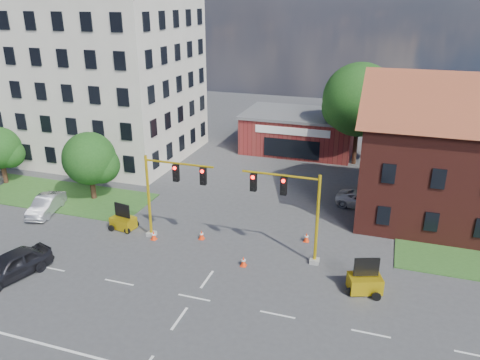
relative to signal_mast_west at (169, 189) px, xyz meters
The scene contains 19 objects.
ground 8.38m from the signal_mast_west, 54.01° to the right, with size 120.00×120.00×0.00m, color #414043.
grass_verge_nw 16.61m from the signal_mast_west, 165.65° to the left, with size 22.00×6.00×0.08m, color #2E5821.
lane_markings 10.73m from the signal_mast_west, 64.17° to the right, with size 60.00×36.00×0.01m, color white, non-canonical shape.
office_block 23.21m from the signal_mast_west, 134.52° to the left, with size 18.40×15.40×20.60m.
brick_shop 24.44m from the signal_mast_west, 79.71° to the left, with size 12.40×8.40×4.30m.
tree_large 24.02m from the signal_mast_west, 61.95° to the left, with size 7.77×7.40×10.45m.
tree_nw_front 10.48m from the signal_mast_west, 154.07° to the left, with size 4.70×4.47×5.93m.
tree_nw_rear 20.11m from the signal_mast_west, 165.36° to the left, with size 4.02×3.82×5.40m.
signal_mast_west is the anchor object (origin of this frame).
signal_mast_east 8.71m from the signal_mast_west, ahead, with size 5.30×0.60×6.20m.
trailer_west 5.32m from the signal_mast_west, behind, with size 1.91×1.44×1.98m.
trailer_east 14.26m from the signal_mast_west, ahead, with size 2.22×1.84×2.16m.
cone_a 3.81m from the signal_mast_west, 159.96° to the right, with size 0.40×0.40×0.70m.
cone_b 4.18m from the signal_mast_west, 19.31° to the left, with size 0.40×0.40×0.70m.
cone_c 7.24m from the signal_mast_west, 16.71° to the right, with size 0.40×0.40×0.70m.
cone_d 10.33m from the signal_mast_west, 16.22° to the left, with size 0.40×0.40×0.70m.
pickup_white 16.61m from the signal_mast_west, 37.65° to the left, with size 2.23×4.84×1.34m, color silver.
sedan_dark 10.89m from the signal_mast_west, 133.91° to the right, with size 1.98×4.93×1.68m, color black.
sedan_silver_front 12.01m from the signal_mast_west, behind, with size 1.53×4.40×1.45m, color #ADAEB5.
Camera 1 is at (9.71, -20.86, 16.33)m, focal length 35.00 mm.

